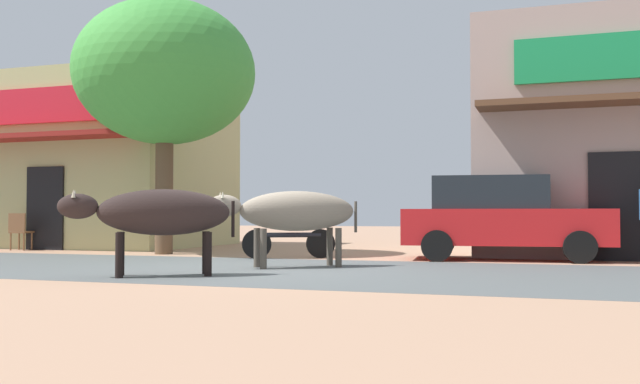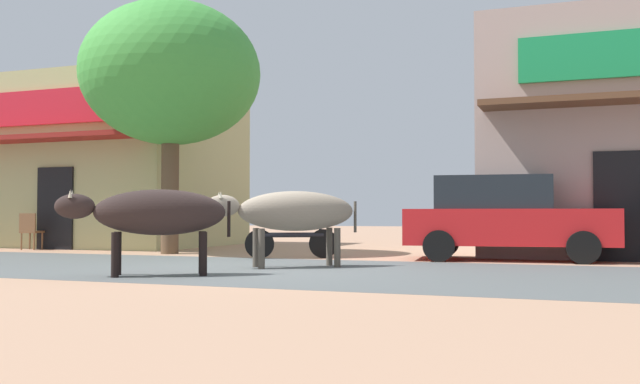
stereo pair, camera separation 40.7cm
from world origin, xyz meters
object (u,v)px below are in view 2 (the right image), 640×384
(parked_motorcycle, at_px, (293,235))
(cow_near_brown, at_px, (155,213))
(parked_hatchback_car, at_px, (503,217))
(roadside_tree, at_px, (171,74))
(cow_far_dark, at_px, (292,212))
(cafe_chair_by_doorway, at_px, (30,229))

(parked_motorcycle, distance_m, cow_near_brown, 4.43)
(parked_hatchback_car, relative_size, cow_near_brown, 1.79)
(roadside_tree, bearing_deg, parked_motorcycle, -9.93)
(parked_hatchback_car, bearing_deg, cow_far_dark, -134.84)
(parked_hatchback_car, bearing_deg, cow_near_brown, -129.58)
(cow_far_dark, bearing_deg, parked_motorcycle, 112.15)
(roadside_tree, relative_size, cow_far_dark, 2.51)
(parked_motorcycle, xyz_separation_m, cow_far_dark, (0.90, -2.21, 0.47))
(cafe_chair_by_doorway, bearing_deg, cow_far_dark, -20.03)
(cow_near_brown, bearing_deg, parked_motorcycle, 85.14)
(roadside_tree, relative_size, parked_hatchback_car, 1.40)
(roadside_tree, xyz_separation_m, cow_near_brown, (2.90, -4.96, -3.19))
(parked_hatchback_car, bearing_deg, parked_motorcycle, -166.45)
(parked_motorcycle, bearing_deg, cow_far_dark, -67.85)
(roadside_tree, height_order, parked_hatchback_car, roadside_tree)
(roadside_tree, height_order, cow_far_dark, roadside_tree)
(parked_hatchback_car, distance_m, cafe_chair_by_doorway, 11.61)
(cow_far_dark, xyz_separation_m, cafe_chair_by_doorway, (-8.44, 3.08, -0.42))
(parked_hatchback_car, height_order, cow_far_dark, parked_hatchback_car)
(parked_hatchback_car, relative_size, cow_far_dark, 1.80)
(parked_hatchback_car, distance_m, cow_near_brown, 6.97)
(roadside_tree, relative_size, cafe_chair_by_doorway, 6.26)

